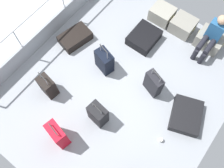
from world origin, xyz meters
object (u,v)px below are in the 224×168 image
suitcase_6 (104,61)px  suitcase_7 (48,86)px  cargo_crate_1 (183,25)px  passenger_seated (212,36)px  suitcase_3 (98,114)px  suitcase_5 (186,116)px  suitcase_8 (153,84)px  paper_cup (161,140)px  cargo_crate_0 (162,14)px  suitcase_0 (75,38)px  suitcase_2 (58,135)px  suitcase_1 (144,37)px  cargo_crate_2 (210,40)px

suitcase_6 → suitcase_7: 1.33m
cargo_crate_1 → passenger_seated: 0.82m
suitcase_3 → suitcase_5: 1.82m
suitcase_8 → paper_cup: size_ratio=7.54×
cargo_crate_0 → suitcase_6: 1.99m
cargo_crate_0 → suitcase_8: suitcase_8 is taller
suitcase_0 → passenger_seated: bearing=32.4°
suitcase_3 → suitcase_6: size_ratio=0.90×
suitcase_0 → suitcase_8: 2.18m
cargo_crate_1 → suitcase_3: 3.01m
suitcase_7 → paper_cup: (2.51, 0.55, -0.22)m
cargo_crate_0 → suitcase_2: bearing=-89.7°
suitcase_7 → cargo_crate_1: bearing=65.4°
cargo_crate_1 → suitcase_6: (-0.86, -1.97, 0.11)m
suitcase_3 → suitcase_7: suitcase_7 is taller
passenger_seated → suitcase_3: size_ratio=1.46×
suitcase_0 → suitcase_1: 1.64m
suitcase_7 → suitcase_1: bearing=69.4°
passenger_seated → suitcase_3: (-0.93, -2.85, -0.25)m
suitcase_0 → cargo_crate_1: bearing=43.9°
suitcase_0 → suitcase_5: suitcase_0 is taller
cargo_crate_1 → suitcase_6: size_ratio=0.71×
suitcase_7 → suitcase_8: size_ratio=0.99×
cargo_crate_0 → suitcase_8: bearing=-63.6°
cargo_crate_0 → cargo_crate_2: size_ratio=0.90×
suitcase_3 → suitcase_8: suitcase_8 is taller
cargo_crate_0 → suitcase_3: suitcase_3 is taller
passenger_seated → suitcase_8: (-0.42, -1.62, -0.24)m
suitcase_3 → suitcase_2: bearing=-114.0°
suitcase_5 → suitcase_6: suitcase_6 is taller
passenger_seated → cargo_crate_2: bearing=90.0°
suitcase_0 → suitcase_7: bearing=-72.3°
suitcase_2 → cargo_crate_2: bearing=71.4°
cargo_crate_1 → suitcase_7: suitcase_7 is taller
suitcase_2 → suitcase_3: (0.35, 0.78, -0.04)m
suitcase_3 → suitcase_0: bearing=144.2°
suitcase_0 → suitcase_7: suitcase_7 is taller
suitcase_1 → suitcase_7: suitcase_7 is taller
cargo_crate_1 → suitcase_8: size_ratio=0.76×
suitcase_6 → cargo_crate_1: bearing=66.4°
cargo_crate_2 → passenger_seated: passenger_seated is taller
suitcase_1 → suitcase_5: 2.07m
suitcase_7 → paper_cup: size_ratio=7.50×
paper_cup → suitcase_3: bearing=-162.8°
suitcase_0 → suitcase_6: bearing=-9.0°
cargo_crate_0 → suitcase_1: (0.02, -0.82, -0.05)m
suitcase_8 → suitcase_0: bearing=-179.3°
cargo_crate_0 → cargo_crate_2: bearing=1.0°
passenger_seated → suitcase_2: bearing=-109.4°
cargo_crate_1 → suitcase_8: suitcase_8 is taller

